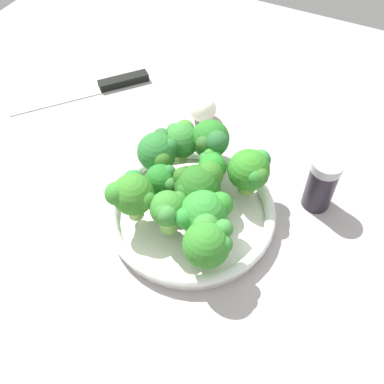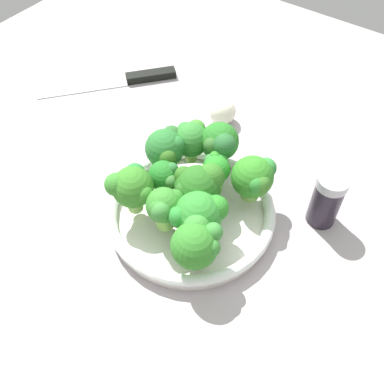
{
  "view_description": "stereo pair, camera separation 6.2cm",
  "coord_description": "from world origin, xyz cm",
  "px_view_note": "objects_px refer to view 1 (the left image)",
  "views": [
    {
      "loc": [
        19.5,
        -35.16,
        53.77
      ],
      "look_at": [
        1.66,
        0.33,
        5.89
      ],
      "focal_mm": 42.24,
      "sensor_mm": 36.0,
      "label": 1
    },
    {
      "loc": [
        24.82,
        -31.94,
        53.77
      ],
      "look_at": [
        1.66,
        0.33,
        5.89
      ],
      "focal_mm": 42.24,
      "sensor_mm": 36.0,
      "label": 2
    }
  ],
  "objects_px": {
    "broccoli_floret_1": "(212,167)",
    "broccoli_floret_3": "(168,210)",
    "broccoli_floret_8": "(160,182)",
    "broccoli_floret_9": "(208,242)",
    "pepper_shaker": "(321,184)",
    "broccoli_floret_5": "(251,171)",
    "broccoli_floret_0": "(205,214)",
    "knife": "(100,87)",
    "broccoli_floret_7": "(211,141)",
    "broccoli_floret_2": "(181,139)",
    "broccoli_floret_10": "(198,186)",
    "broccoli_floret_6": "(159,151)",
    "bowl": "(192,211)",
    "garlic_bulb": "(203,109)",
    "broccoli_floret_4": "(132,194)"
  },
  "relations": [
    {
      "from": "broccoli_floret_1",
      "to": "broccoli_floret_3",
      "type": "height_order",
      "value": "broccoli_floret_3"
    },
    {
      "from": "broccoli_floret_9",
      "to": "garlic_bulb",
      "type": "bearing_deg",
      "value": 116.77
    },
    {
      "from": "bowl",
      "to": "broccoli_floret_8",
      "type": "relative_size",
      "value": 4.25
    },
    {
      "from": "broccoli_floret_5",
      "to": "broccoli_floret_0",
      "type": "bearing_deg",
      "value": -104.48
    },
    {
      "from": "broccoli_floret_6",
      "to": "knife",
      "type": "bearing_deg",
      "value": 145.06
    },
    {
      "from": "broccoli_floret_6",
      "to": "broccoli_floret_10",
      "type": "xyz_separation_m",
      "value": [
        0.08,
        -0.03,
        -0.0
      ]
    },
    {
      "from": "broccoli_floret_4",
      "to": "broccoli_floret_8",
      "type": "height_order",
      "value": "broccoli_floret_4"
    },
    {
      "from": "broccoli_floret_2",
      "to": "broccoli_floret_6",
      "type": "bearing_deg",
      "value": -113.85
    },
    {
      "from": "pepper_shaker",
      "to": "knife",
      "type": "bearing_deg",
      "value": 169.47
    },
    {
      "from": "broccoli_floret_0",
      "to": "knife",
      "type": "distance_m",
      "value": 0.4
    },
    {
      "from": "broccoli_floret_8",
      "to": "pepper_shaker",
      "type": "xyz_separation_m",
      "value": [
        0.2,
        0.12,
        -0.02
      ]
    },
    {
      "from": "broccoli_floret_4",
      "to": "pepper_shaker",
      "type": "bearing_deg",
      "value": 36.06
    },
    {
      "from": "broccoli_floret_1",
      "to": "broccoli_floret_5",
      "type": "relative_size",
      "value": 0.86
    },
    {
      "from": "broccoli_floret_3",
      "to": "broccoli_floret_5",
      "type": "bearing_deg",
      "value": 58.52
    },
    {
      "from": "broccoli_floret_7",
      "to": "bowl",
      "type": "bearing_deg",
      "value": -81.76
    },
    {
      "from": "broccoli_floret_1",
      "to": "broccoli_floret_9",
      "type": "relative_size",
      "value": 0.87
    },
    {
      "from": "broccoli_floret_10",
      "to": "pepper_shaker",
      "type": "bearing_deg",
      "value": 34.38
    },
    {
      "from": "broccoli_floret_8",
      "to": "garlic_bulb",
      "type": "xyz_separation_m",
      "value": [
        -0.03,
        0.21,
        -0.04
      ]
    },
    {
      "from": "broccoli_floret_1",
      "to": "broccoli_floret_2",
      "type": "distance_m",
      "value": 0.07
    },
    {
      "from": "broccoli_floret_6",
      "to": "garlic_bulb",
      "type": "height_order",
      "value": "broccoli_floret_6"
    },
    {
      "from": "broccoli_floret_7",
      "to": "broccoli_floret_10",
      "type": "distance_m",
      "value": 0.09
    },
    {
      "from": "broccoli_floret_10",
      "to": "broccoli_floret_5",
      "type": "bearing_deg",
      "value": 46.85
    },
    {
      "from": "broccoli_floret_0",
      "to": "pepper_shaker",
      "type": "xyz_separation_m",
      "value": [
        0.12,
        0.14,
        -0.02
      ]
    },
    {
      "from": "broccoli_floret_1",
      "to": "broccoli_floret_7",
      "type": "height_order",
      "value": "broccoli_floret_7"
    },
    {
      "from": "broccoli_floret_6",
      "to": "broccoli_floret_3",
      "type": "bearing_deg",
      "value": -54.03
    },
    {
      "from": "broccoli_floret_0",
      "to": "broccoli_floret_6",
      "type": "bearing_deg",
      "value": 147.11
    },
    {
      "from": "broccoli_floret_2",
      "to": "broccoli_floret_6",
      "type": "xyz_separation_m",
      "value": [
        -0.02,
        -0.04,
        0.0
      ]
    },
    {
      "from": "broccoli_floret_2",
      "to": "broccoli_floret_5",
      "type": "height_order",
      "value": "broccoli_floret_5"
    },
    {
      "from": "pepper_shaker",
      "to": "broccoli_floret_2",
      "type": "bearing_deg",
      "value": -171.46
    },
    {
      "from": "broccoli_floret_1",
      "to": "broccoli_floret_3",
      "type": "xyz_separation_m",
      "value": [
        -0.02,
        -0.1,
        0.0
      ]
    },
    {
      "from": "broccoli_floret_5",
      "to": "knife",
      "type": "relative_size",
      "value": 0.32
    },
    {
      "from": "broccoli_floret_1",
      "to": "broccoli_floret_5",
      "type": "xyz_separation_m",
      "value": [
        0.05,
        0.02,
        0.0
      ]
    },
    {
      "from": "broccoli_floret_10",
      "to": "knife",
      "type": "relative_size",
      "value": 0.32
    },
    {
      "from": "bowl",
      "to": "broccoli_floret_10",
      "type": "distance_m",
      "value": 0.05
    },
    {
      "from": "broccoli_floret_10",
      "to": "pepper_shaker",
      "type": "relative_size",
      "value": 0.79
    },
    {
      "from": "broccoli_floret_2",
      "to": "pepper_shaker",
      "type": "distance_m",
      "value": 0.21
    },
    {
      "from": "broccoli_floret_2",
      "to": "garlic_bulb",
      "type": "distance_m",
      "value": 0.14
    },
    {
      "from": "broccoli_floret_0",
      "to": "broccoli_floret_9",
      "type": "bearing_deg",
      "value": -59.88
    },
    {
      "from": "broccoli_floret_3",
      "to": "broccoli_floret_7",
      "type": "distance_m",
      "value": 0.14
    },
    {
      "from": "bowl",
      "to": "broccoli_floret_0",
      "type": "xyz_separation_m",
      "value": [
        0.04,
        -0.03,
        0.05
      ]
    },
    {
      "from": "broccoli_floret_8",
      "to": "broccoli_floret_9",
      "type": "height_order",
      "value": "broccoli_floret_9"
    },
    {
      "from": "broccoli_floret_5",
      "to": "broccoli_floret_8",
      "type": "distance_m",
      "value": 0.13
    },
    {
      "from": "broccoli_floret_1",
      "to": "broccoli_floret_7",
      "type": "relative_size",
      "value": 0.81
    },
    {
      "from": "broccoli_floret_5",
      "to": "pepper_shaker",
      "type": "distance_m",
      "value": 0.11
    },
    {
      "from": "broccoli_floret_0",
      "to": "garlic_bulb",
      "type": "distance_m",
      "value": 0.27
    },
    {
      "from": "broccoli_floret_3",
      "to": "pepper_shaker",
      "type": "height_order",
      "value": "broccoli_floret_3"
    },
    {
      "from": "broccoli_floret_10",
      "to": "knife",
      "type": "height_order",
      "value": "broccoli_floret_10"
    },
    {
      "from": "broccoli_floret_3",
      "to": "broccoli_floret_0",
      "type": "bearing_deg",
      "value": 21.35
    },
    {
      "from": "broccoli_floret_3",
      "to": "bowl",
      "type": "bearing_deg",
      "value": 79.11
    },
    {
      "from": "broccoli_floret_0",
      "to": "broccoli_floret_1",
      "type": "bearing_deg",
      "value": 109.46
    }
  ]
}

